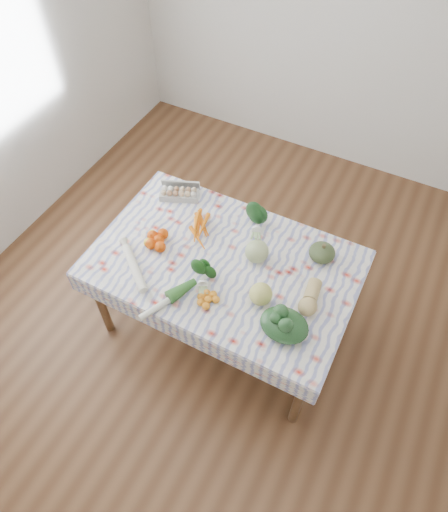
{
  "coord_description": "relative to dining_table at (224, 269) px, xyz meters",
  "views": [
    {
      "loc": [
        0.8,
        -1.55,
        3.05
      ],
      "look_at": [
        0.0,
        0.0,
        0.82
      ],
      "focal_mm": 32.0,
      "sensor_mm": 36.0,
      "label": 1
    }
  ],
  "objects": [
    {
      "name": "ground",
      "position": [
        0.0,
        0.0,
        -0.68
      ],
      "size": [
        4.5,
        4.5,
        0.0
      ],
      "primitive_type": "plane",
      "color": "#51311C",
      "rests_on": "ground"
    },
    {
      "name": "wall_back",
      "position": [
        0.0,
        2.25,
        0.72
      ],
      "size": [
        4.0,
        0.04,
        2.8
      ],
      "primitive_type": "cube",
      "color": "silver",
      "rests_on": "ground"
    },
    {
      "name": "dining_table",
      "position": [
        0.0,
        0.0,
        0.0
      ],
      "size": [
        1.6,
        1.0,
        0.75
      ],
      "color": "brown",
      "rests_on": "ground"
    },
    {
      "name": "tablecloth",
      "position": [
        0.0,
        0.0,
        0.08
      ],
      "size": [
        1.66,
        1.06,
        0.01
      ],
      "primitive_type": "cube",
      "color": "white",
      "rests_on": "dining_table"
    },
    {
      "name": "egg_carton",
      "position": [
        -0.54,
        0.36,
        0.12
      ],
      "size": [
        0.29,
        0.21,
        0.07
      ],
      "primitive_type": "cube",
      "rotation": [
        0.0,
        0.0,
        0.41
      ],
      "color": "#B3B4AE",
      "rests_on": "tablecloth"
    },
    {
      "name": "carrot_bunch",
      "position": [
        -0.24,
        0.13,
        0.11
      ],
      "size": [
        0.31,
        0.3,
        0.05
      ],
      "primitive_type": "cube",
      "rotation": [
        0.0,
        0.0,
        0.34
      ],
      "color": "orange",
      "rests_on": "tablecloth"
    },
    {
      "name": "kale_bunch",
      "position": [
        0.06,
        0.35,
        0.16
      ],
      "size": [
        0.21,
        0.2,
        0.15
      ],
      "primitive_type": "ellipsoid",
      "rotation": [
        0.0,
        0.0,
        0.41
      ],
      "color": "#163D17",
      "rests_on": "tablecloth"
    },
    {
      "name": "kabocha_squash",
      "position": [
        0.53,
        0.31,
        0.14
      ],
      "size": [
        0.2,
        0.2,
        0.11
      ],
      "primitive_type": "ellipsoid",
      "rotation": [
        0.0,
        0.0,
        0.22
      ],
      "color": "#3A4927",
      "rests_on": "tablecloth"
    },
    {
      "name": "cabbage",
      "position": [
        0.17,
        0.12,
        0.16
      ],
      "size": [
        0.18,
        0.18,
        0.15
      ],
      "primitive_type": "sphere",
      "rotation": [
        0.0,
        0.0,
        0.24
      ],
      "color": "#A4B67A",
      "rests_on": "tablecloth"
    },
    {
      "name": "butternut_squash",
      "position": [
        0.59,
        -0.04,
        0.14
      ],
      "size": [
        0.14,
        0.25,
        0.11
      ],
      "primitive_type": "ellipsoid",
      "rotation": [
        0.0,
        0.0,
        0.11
      ],
      "color": "tan",
      "rests_on": "tablecloth"
    },
    {
      "name": "orange_cluster",
      "position": [
        -0.44,
        -0.06,
        0.12
      ],
      "size": [
        0.3,
        0.3,
        0.08
      ],
      "primitive_type": "cube",
      "rotation": [
        0.0,
        0.0,
        0.4
      ],
      "color": "#D54707",
      "rests_on": "tablecloth"
    },
    {
      "name": "broccoli",
      "position": [
        -0.05,
        -0.19,
        0.14
      ],
      "size": [
        0.21,
        0.21,
        0.11
      ],
      "primitive_type": "ellipsoid",
      "rotation": [
        0.0,
        0.0,
        0.46
      ],
      "color": "#184714",
      "rests_on": "tablecloth"
    },
    {
      "name": "mandarin_cluster",
      "position": [
        0.05,
        -0.31,
        0.11
      ],
      "size": [
        0.21,
        0.21,
        0.05
      ],
      "primitive_type": "cube",
      "rotation": [
        0.0,
        0.0,
        -0.43
      ],
      "color": "orange",
      "rests_on": "tablecloth"
    },
    {
      "name": "grapefruit",
      "position": [
        0.32,
        -0.16,
        0.15
      ],
      "size": [
        0.14,
        0.14,
        0.14
      ],
      "primitive_type": "sphere",
      "rotation": [
        0.0,
        0.0,
        -0.04
      ],
      "color": "#CBC961",
      "rests_on": "tablecloth"
    },
    {
      "name": "spinach_bag",
      "position": [
        0.52,
        -0.28,
        0.15
      ],
      "size": [
        0.34,
        0.31,
        0.12
      ],
      "primitive_type": "ellipsoid",
      "rotation": [
        0.0,
        0.0,
        0.39
      ],
      "color": "#19381B",
      "rests_on": "tablecloth"
    },
    {
      "name": "daikon",
      "position": [
        -0.46,
        -0.32,
        0.11
      ],
      "size": [
        0.34,
        0.29,
        0.06
      ],
      "primitive_type": "cylinder",
      "rotation": [
        1.57,
        0.0,
        0.9
      ],
      "color": "white",
      "rests_on": "tablecloth"
    },
    {
      "name": "leek",
      "position": [
        -0.15,
        -0.42,
        0.1
      ],
      "size": [
        0.2,
        0.37,
        0.04
      ],
      "primitive_type": "cylinder",
      "rotation": [
        1.57,
        0.0,
        -0.43
      ],
      "color": "silver",
      "rests_on": "tablecloth"
    }
  ]
}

